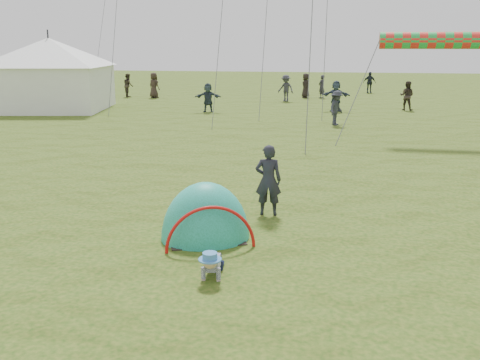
% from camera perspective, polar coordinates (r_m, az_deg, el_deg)
% --- Properties ---
extents(ground, '(140.00, 140.00, 0.00)m').
position_cam_1_polar(ground, '(8.18, -1.99, -12.19)').
color(ground, '#19400E').
extents(crawling_toddler, '(0.51, 0.70, 0.51)m').
position_cam_1_polar(crawling_toddler, '(8.66, -3.01, -8.79)').
color(crawling_toddler, black).
rests_on(crawling_toddler, ground).
extents(popup_tent, '(2.13, 1.97, 2.22)m').
position_cam_1_polar(popup_tent, '(10.46, -3.68, -6.18)').
color(popup_tent, '#1A845A').
rests_on(popup_tent, ground).
extents(standing_adult, '(0.60, 0.43, 1.57)m').
position_cam_1_polar(standing_adult, '(11.64, 3.03, -0.02)').
color(standing_adult, '#21202A').
rests_on(standing_adult, ground).
extents(event_marquee, '(7.42, 7.42, 4.36)m').
position_cam_1_polar(event_marquee, '(33.20, -19.53, 10.85)').
color(event_marquee, white).
rests_on(event_marquee, ground).
extents(crowd_person_2, '(1.01, 0.52, 1.64)m').
position_cam_1_polar(crowd_person_2, '(43.69, 13.63, 10.08)').
color(crowd_person_2, '#202730').
rests_on(crowd_person_2, ground).
extents(crowd_person_3, '(0.97, 1.19, 1.61)m').
position_cam_1_polar(crowd_person_3, '(25.52, 10.25, 7.58)').
color(crowd_person_3, '#2B2D37').
rests_on(crowd_person_3, ground).
extents(crowd_person_4, '(0.64, 0.89, 1.71)m').
position_cam_1_polar(crowd_person_4, '(38.93, 7.03, 9.96)').
color(crowd_person_4, black).
rests_on(crowd_person_4, ground).
extents(crowd_person_5, '(1.54, 0.73, 1.60)m').
position_cam_1_polar(crowd_person_5, '(30.28, -3.43, 8.77)').
color(crowd_person_5, '#2C3845').
rests_on(crowd_person_5, ground).
extents(crowd_person_6, '(0.63, 0.70, 1.61)m').
position_cam_1_polar(crowd_person_6, '(38.83, 8.70, 9.82)').
color(crowd_person_6, '#282631').
rests_on(crowd_person_6, ground).
extents(crowd_person_7, '(0.97, 1.02, 1.67)m').
position_cam_1_polar(crowd_person_7, '(40.08, -11.82, 9.86)').
color(crowd_person_7, '#332C23').
rests_on(crowd_person_7, ground).
extents(crowd_person_9, '(1.29, 1.05, 1.75)m').
position_cam_1_polar(crowd_person_9, '(36.20, 4.90, 9.74)').
color(crowd_person_9, '#303037').
rests_on(crowd_person_9, ground).
extents(crowd_person_11, '(1.61, 0.55, 1.72)m').
position_cam_1_polar(crowd_person_11, '(30.99, 10.19, 8.81)').
color(crowd_person_11, '#2A3648').
rests_on(crowd_person_11, ground).
extents(crowd_person_12, '(0.73, 0.74, 1.73)m').
position_cam_1_polar(crowd_person_12, '(31.60, -15.95, 8.60)').
color(crowd_person_12, black).
rests_on(crowd_person_12, ground).
extents(crowd_person_13, '(0.96, 0.84, 1.66)m').
position_cam_1_polar(crowd_person_13, '(32.51, 17.37, 8.58)').
color(crowd_person_13, '#312822').
rests_on(crowd_person_13, ground).
extents(crowd_person_15, '(1.09, 1.18, 1.60)m').
position_cam_1_polar(crowd_person_15, '(37.87, -22.32, 8.83)').
color(crowd_person_15, black).
rests_on(crowd_person_15, ground).
extents(crowd_person_16, '(1.03, 0.89, 1.77)m').
position_cam_1_polar(crowd_person_16, '(38.97, -9.16, 9.94)').
color(crowd_person_16, '#2D221C').
rests_on(crowd_person_16, ground).
extents(rainbow_tube_kite, '(6.58, 0.64, 0.64)m').
position_cam_1_polar(rainbow_tube_kite, '(22.42, 23.31, 13.52)').
color(rainbow_tube_kite, red).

